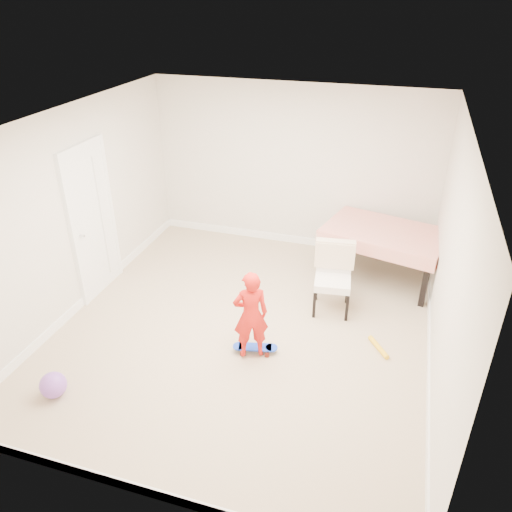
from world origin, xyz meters
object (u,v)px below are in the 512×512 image
(dining_table, at_px, (382,254))
(balloon, at_px, (53,385))
(skateboard, at_px, (255,349))
(child, at_px, (251,317))
(dining_chair, at_px, (333,279))

(dining_table, height_order, balloon, dining_table)
(skateboard, relative_size, balloon, 1.90)
(child, bearing_deg, skateboard, -135.83)
(child, distance_m, balloon, 2.21)
(skateboard, bearing_deg, balloon, -157.67)
(balloon, bearing_deg, child, 34.31)
(dining_table, height_order, dining_chair, dining_chair)
(dining_chair, distance_m, skateboard, 1.40)
(dining_table, bearing_deg, dining_chair, -103.60)
(dining_table, distance_m, child, 2.60)
(dining_chair, relative_size, child, 0.86)
(skateboard, height_order, child, child)
(dining_table, height_order, skateboard, dining_table)
(dining_chair, bearing_deg, balloon, -143.33)
(dining_table, xyz_separation_m, child, (-1.29, -2.26, 0.16))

